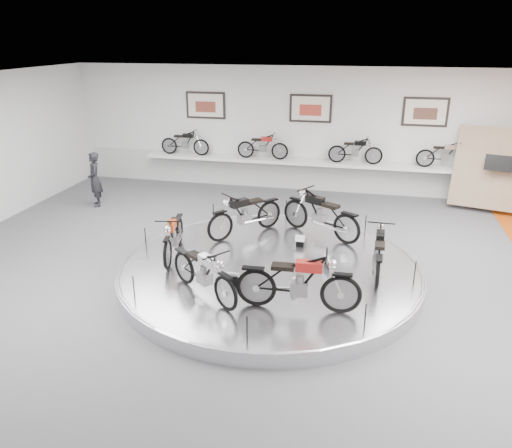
% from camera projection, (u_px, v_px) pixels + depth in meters
% --- Properties ---
extents(floor, '(16.00, 16.00, 0.00)m').
position_uv_depth(floor, '(267.00, 284.00, 10.47)').
color(floor, '#4F4F52').
rests_on(floor, ground).
extents(ceiling, '(16.00, 16.00, 0.00)m').
position_uv_depth(ceiling, '(268.00, 87.00, 9.05)').
color(ceiling, white).
rests_on(ceiling, wall_back).
extents(wall_back, '(16.00, 0.00, 16.00)m').
position_uv_depth(wall_back, '(310.00, 130.00, 16.15)').
color(wall_back, silver).
rests_on(wall_back, floor).
extents(dado_band, '(15.68, 0.04, 1.10)m').
position_uv_depth(dado_band, '(308.00, 174.00, 16.65)').
color(dado_band, '#BCBCBA').
rests_on(dado_band, floor).
extents(display_platform, '(6.40, 6.40, 0.30)m').
position_uv_depth(display_platform, '(269.00, 271.00, 10.69)').
color(display_platform, silver).
rests_on(display_platform, floor).
extents(platform_rim, '(6.40, 6.40, 0.10)m').
position_uv_depth(platform_rim, '(269.00, 266.00, 10.65)').
color(platform_rim, '#B2B2BA').
rests_on(platform_rim, display_platform).
extents(shelf, '(11.00, 0.55, 0.10)m').
position_uv_depth(shelf, '(308.00, 163.00, 16.23)').
color(shelf, silver).
rests_on(shelf, wall_back).
extents(poster_left, '(1.35, 0.06, 0.88)m').
position_uv_depth(poster_left, '(206.00, 105.00, 16.58)').
color(poster_left, beige).
rests_on(poster_left, wall_back).
extents(poster_center, '(1.35, 0.06, 0.88)m').
position_uv_depth(poster_center, '(311.00, 108.00, 15.86)').
color(poster_center, beige).
rests_on(poster_center, wall_back).
extents(poster_right, '(1.35, 0.06, 0.88)m').
position_uv_depth(poster_right, '(425.00, 112.00, 15.15)').
color(poster_right, beige).
rests_on(poster_right, wall_back).
extents(display_panel, '(2.56, 1.52, 2.30)m').
position_uv_depth(display_panel, '(498.00, 169.00, 14.45)').
color(display_panel, '#98835F').
rests_on(display_panel, floor).
extents(shelf_bike_a, '(1.22, 0.43, 0.73)m').
position_uv_depth(shelf_bike_a, '(185.00, 144.00, 16.94)').
color(shelf_bike_a, black).
rests_on(shelf_bike_a, shelf).
extents(shelf_bike_b, '(1.22, 0.43, 0.73)m').
position_uv_depth(shelf_bike_b, '(263.00, 148.00, 16.39)').
color(shelf_bike_b, maroon).
rests_on(shelf_bike_b, shelf).
extents(shelf_bike_c, '(1.22, 0.43, 0.73)m').
position_uv_depth(shelf_bike_c, '(355.00, 152.00, 15.78)').
color(shelf_bike_c, black).
rests_on(shelf_bike_c, shelf).
extents(shelf_bike_d, '(1.22, 0.43, 0.73)m').
position_uv_depth(shelf_bike_d, '(445.00, 156.00, 15.23)').
color(shelf_bike_d, silver).
rests_on(shelf_bike_d, shelf).
extents(bike_a, '(0.62, 1.66, 0.97)m').
position_uv_depth(bike_a, '(379.00, 251.00, 10.11)').
color(bike_a, black).
rests_on(bike_a, display_platform).
extents(bike_b, '(1.99, 1.56, 1.12)m').
position_uv_depth(bike_b, '(321.00, 214.00, 12.00)').
color(bike_b, black).
rests_on(bike_b, display_platform).
extents(bike_c, '(1.69, 1.83, 1.08)m').
position_uv_depth(bike_c, '(245.00, 214.00, 12.07)').
color(bike_c, black).
rests_on(bike_c, display_platform).
extents(bike_d, '(0.88, 1.75, 0.98)m').
position_uv_depth(bike_d, '(173.00, 235.00, 10.92)').
color(bike_d, '#C1380C').
rests_on(bike_d, display_platform).
extents(bike_e, '(1.71, 1.50, 1.00)m').
position_uv_depth(bike_e, '(204.00, 272.00, 9.21)').
color(bike_e, silver).
rests_on(bike_e, display_platform).
extents(bike_f, '(1.91, 0.75, 1.11)m').
position_uv_depth(bike_f, '(298.00, 282.00, 8.73)').
color(bike_f, maroon).
rests_on(bike_f, display_platform).
extents(visitor, '(0.66, 0.72, 1.65)m').
position_uv_depth(visitor, '(95.00, 179.00, 14.98)').
color(visitor, black).
rests_on(visitor, floor).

